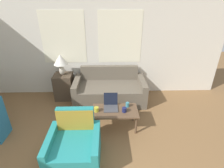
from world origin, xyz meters
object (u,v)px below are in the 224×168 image
Objects in this scene: armchair at (75,147)px; laptop at (111,105)px; couch at (110,90)px; cup_navy at (124,110)px; coffee_table at (115,112)px; cup_yellow at (127,105)px; cup_white at (96,109)px; table_lamp at (61,61)px.

armchair is 1.11m from laptop.
couch is 18.87× the size of cup_navy.
cup_yellow reaches higher than coffee_table.
armchair is 8.36× the size of cup_yellow.
coffee_table is 0.39m from cup_white.
armchair is at bearing -73.38° from table_lamp.
cup_navy is (0.88, 0.73, 0.21)m from armchair.
laptop reaches higher than cup_navy.
cup_navy is 0.20m from cup_yellow.
cup_yellow is (0.26, 0.13, 0.10)m from coffee_table.
cup_navy is 1.01× the size of cup_white.
table_lamp is at bearing 138.70° from cup_navy.
table_lamp is at bearing 106.62° from armchair.
coffee_table is 9.62× the size of cup_navy.
table_lamp is 1.76m from laptop.
armchair is 1.54× the size of table_lamp.
cup_yellow is (0.96, 0.91, 0.21)m from armchair.
couch reaches higher than coffee_table.
couch reaches higher than laptop.
coffee_table is at bearing -154.40° from cup_yellow.
table_lamp is 1.93m from coffee_table.
cup_yellow is at bearing 2.29° from laptop.
laptop is (0.61, 0.89, 0.22)m from armchair.
armchair is 1.05m from coffee_table.
couch is at bearing 72.37° from armchair.
armchair is at bearing -136.58° from cup_yellow.
cup_navy is at bearing -76.69° from couch.
coffee_table is 0.31m from cup_yellow.
table_lamp is 5.67× the size of cup_white.
couch is 1.99m from armchair.
cup_navy is (0.26, -0.17, -0.01)m from laptop.
coffee_table is at bearing 163.06° from cup_navy.
cup_white is at bearing -154.78° from laptop.
couch is 1.02m from laptop.
cup_white is at bearing -166.70° from cup_yellow.
laptop is at bearing 25.22° from cup_white.
laptop reaches higher than coffee_table.
table_lamp reaches higher than armchair.
cup_navy and cup_white have the same top height.
cup_navy is at bearing -32.17° from laptop.
table_lamp reaches higher than cup_white.
cup_yellow is 1.04× the size of cup_white.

